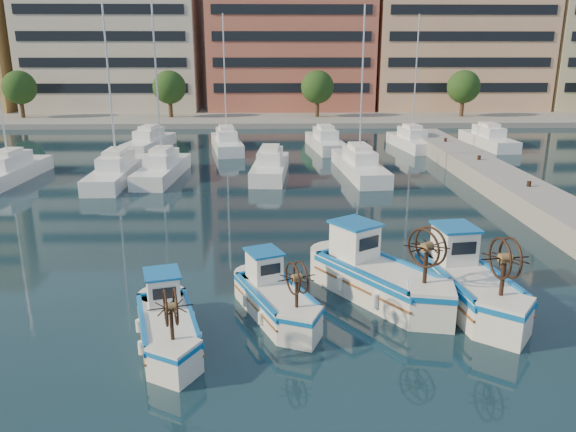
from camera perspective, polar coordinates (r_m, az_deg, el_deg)
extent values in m
plane|color=#17343D|center=(18.62, 2.99, -11.07)|extent=(300.00, 300.00, 0.00)
cube|color=gray|center=(83.87, -0.52, 10.90)|extent=(180.00, 40.00, 0.60)
cube|color=beige|center=(84.30, -17.14, 17.58)|extent=(23.00, 14.00, 21.00)
cube|color=black|center=(77.56, -18.54, 17.61)|extent=(21.16, 0.12, 18.90)
cube|color=#BB5D48|center=(81.60, 0.23, 19.74)|extent=(22.00, 14.00, 25.00)
cube|color=black|center=(74.61, 0.40, 20.03)|extent=(20.24, 0.12, 22.50)
cube|color=#EAAD82|center=(85.35, 16.67, 17.94)|extent=(23.00, 14.00, 22.00)
cube|color=black|center=(78.70, 18.28, 17.97)|extent=(21.16, 0.12, 19.80)
cylinder|color=#3F2B19|center=(76.69, -25.37, 9.70)|extent=(0.50, 0.50, 3.00)
sphere|color=#274C1B|center=(76.48, -25.63, 11.69)|extent=(4.00, 4.00, 4.00)
cylinder|color=#3F2B19|center=(71.43, -11.83, 10.52)|extent=(0.50, 0.50, 3.00)
sphere|color=#274C1B|center=(71.21, -11.96, 12.68)|extent=(4.00, 4.00, 4.00)
cylinder|color=#3F2B19|center=(70.51, 2.98, 10.77)|extent=(0.50, 0.50, 3.00)
sphere|color=#274C1B|center=(70.29, 3.01, 12.96)|extent=(4.00, 4.00, 4.00)
cylinder|color=#3F2B19|center=(74.08, 17.23, 10.35)|extent=(0.50, 0.50, 3.00)
sphere|color=#274C1B|center=(73.87, 17.41, 12.42)|extent=(4.00, 4.00, 4.00)
cube|color=white|center=(42.70, -26.39, 3.87)|extent=(2.58, 8.93, 1.00)
cube|color=white|center=(40.16, -16.97, 4.18)|extent=(2.30, 9.66, 1.00)
cylinder|color=silver|center=(39.41, -17.65, 12.01)|extent=(0.12, 0.12, 11.00)
cube|color=white|center=(40.09, -12.64, 4.49)|extent=(2.78, 8.51, 1.00)
cylinder|color=silver|center=(39.35, -13.15, 12.34)|extent=(0.12, 0.12, 11.00)
cube|color=white|center=(39.88, -1.82, 4.82)|extent=(2.80, 8.18, 1.00)
cube|color=white|center=(40.74, 7.23, 4.95)|extent=(2.99, 10.24, 1.00)
cylinder|color=silver|center=(40.01, 7.52, 12.68)|extent=(0.12, 0.12, 11.00)
cube|color=white|center=(51.98, -13.88, 7.11)|extent=(3.52, 8.30, 1.00)
cube|color=white|center=(50.54, -6.24, 7.24)|extent=(3.59, 8.83, 1.00)
cylinder|color=silver|center=(49.95, -6.44, 13.47)|extent=(0.12, 0.12, 11.00)
cube|color=white|center=(50.87, 3.80, 7.36)|extent=(3.16, 8.58, 1.00)
cube|color=white|center=(52.30, 12.43, 7.26)|extent=(3.18, 7.76, 1.00)
cylinder|color=silver|center=(51.73, 12.82, 13.28)|extent=(0.12, 0.12, 11.00)
cube|color=white|center=(55.45, 19.63, 7.21)|extent=(2.74, 8.89, 1.00)
cube|color=silver|center=(17.70, -12.08, -11.33)|extent=(2.52, 3.97, 0.92)
cube|color=#0C5CA7|center=(17.54, -12.15, -10.33)|extent=(2.60, 4.09, 0.14)
cube|color=blue|center=(17.56, -12.14, -10.49)|extent=(2.09, 3.52, 0.05)
cube|color=white|center=(18.24, -12.59, -7.21)|extent=(1.24, 1.36, 0.96)
cube|color=#0C5CA7|center=(18.04, -12.70, -5.69)|extent=(1.40, 1.52, 0.07)
cylinder|color=#331E14|center=(15.86, -11.72, -10.84)|extent=(0.11, 0.11, 1.02)
cylinder|color=brown|center=(15.62, -11.84, -9.07)|extent=(0.34, 0.31, 0.25)
torus|color=#331E14|center=(15.61, -12.32, -9.11)|extent=(0.34, 1.00, 1.02)
torus|color=#331E14|center=(15.63, -11.35, -9.02)|extent=(0.34, 1.00, 1.02)
cube|color=silver|center=(19.04, -1.19, -8.84)|extent=(2.92, 4.04, 0.93)
cube|color=#0C5CA7|center=(18.89, -1.20, -7.87)|extent=(3.00, 4.16, 0.14)
cube|color=blue|center=(18.91, -1.20, -8.02)|extent=(2.45, 3.56, 0.05)
cube|color=white|center=(19.56, -2.44, -5.09)|extent=(1.34, 1.44, 0.97)
cube|color=#0C5CA7|center=(19.37, -2.46, -3.63)|extent=(1.52, 1.61, 0.07)
cylinder|color=#331E14|center=(17.31, 0.89, -7.98)|extent=(0.11, 0.11, 1.03)
cylinder|color=brown|center=(17.09, 0.90, -6.30)|extent=(0.36, 0.34, 0.25)
torus|color=#331E14|center=(17.03, 0.49, -6.38)|extent=(0.46, 0.98, 1.04)
torus|color=#331E14|center=(17.14, 1.30, -6.23)|extent=(0.46, 0.98, 1.04)
cube|color=silver|center=(20.54, 9.24, -6.70)|extent=(4.36, 5.07, 1.19)
cube|color=#0C5CA7|center=(20.36, 9.30, -5.53)|extent=(4.49, 5.22, 0.18)
cube|color=blue|center=(20.39, 9.29, -5.72)|extent=(3.72, 4.42, 0.07)
cube|color=white|center=(21.01, 6.80, -2.50)|extent=(1.86, 1.91, 1.24)
cube|color=#0C5CA7|center=(20.80, 6.86, -0.73)|extent=(2.09, 2.15, 0.09)
cylinder|color=#331E14|center=(18.81, 13.79, -5.09)|extent=(0.14, 0.14, 1.31)
cylinder|color=brown|center=(18.56, 13.94, -3.08)|extent=(0.48, 0.47, 0.32)
torus|color=#331E14|center=(18.44, 13.59, -3.19)|extent=(0.81, 1.14, 1.32)
torus|color=#331E14|center=(18.69, 14.28, -2.97)|extent=(0.81, 1.14, 1.32)
cube|color=silver|center=(20.71, 17.86, -7.13)|extent=(2.64, 4.94, 1.18)
cube|color=#0C5CA7|center=(20.54, 17.97, -5.99)|extent=(2.72, 5.09, 0.18)
cube|color=blue|center=(20.56, 17.96, -6.17)|extent=(2.13, 4.41, 0.07)
cube|color=white|center=(21.39, 16.55, -2.78)|extent=(1.42, 1.61, 1.23)
cube|color=#0C5CA7|center=(21.19, 16.70, -1.06)|extent=(1.61, 1.80, 0.09)
cylinder|color=#331E14|center=(18.62, 20.97, -6.02)|extent=(0.13, 0.13, 1.30)
cylinder|color=brown|center=(18.38, 21.19, -4.02)|extent=(0.40, 0.36, 0.31)
torus|color=#331E14|center=(18.30, 20.73, -4.06)|extent=(0.26, 1.31, 1.31)
torus|color=#331E14|center=(18.46, 21.64, -3.98)|extent=(0.26, 1.31, 1.31)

